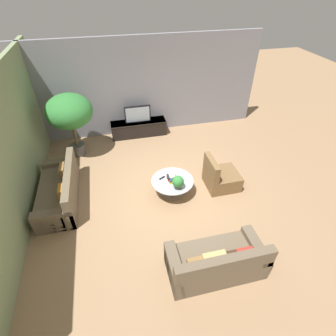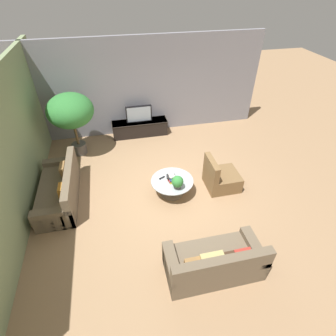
# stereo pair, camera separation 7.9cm
# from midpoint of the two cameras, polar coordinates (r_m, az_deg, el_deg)

# --- Properties ---
(ground_plane) EXTENTS (24.00, 24.00, 0.00)m
(ground_plane) POSITION_cam_midpoint_polar(r_m,az_deg,el_deg) (6.65, 0.60, -5.15)
(ground_plane) COLOR #9E7A56
(back_wall_stone) EXTENTS (7.40, 0.12, 3.00)m
(back_wall_stone) POSITION_cam_midpoint_polar(r_m,az_deg,el_deg) (8.61, -4.45, 17.22)
(back_wall_stone) COLOR gray
(back_wall_stone) RESTS_ON ground
(side_wall_left) EXTENTS (0.12, 7.40, 3.00)m
(side_wall_left) POSITION_cam_midpoint_polar(r_m,az_deg,el_deg) (6.17, -30.82, 2.49)
(side_wall_left) COLOR gray
(side_wall_left) RESTS_ON ground
(media_console) EXTENTS (1.81, 0.50, 0.50)m
(media_console) POSITION_cam_midpoint_polar(r_m,az_deg,el_deg) (8.81, -5.87, 8.71)
(media_console) COLOR black
(media_console) RESTS_ON ground
(television) EXTENTS (0.82, 0.13, 0.53)m
(television) POSITION_cam_midpoint_polar(r_m,az_deg,el_deg) (8.58, -6.09, 11.62)
(television) COLOR black
(television) RESTS_ON media_console
(coffee_table) EXTENTS (1.03, 1.03, 0.42)m
(coffee_table) POSITION_cam_midpoint_polar(r_m,az_deg,el_deg) (6.41, 1.26, -3.56)
(coffee_table) COLOR #756656
(coffee_table) RESTS_ON ground
(couch_by_wall) EXTENTS (0.84, 2.03, 0.84)m
(couch_by_wall) POSITION_cam_midpoint_polar(r_m,az_deg,el_deg) (6.77, -22.12, -4.46)
(couch_by_wall) COLOR brown
(couch_by_wall) RESTS_ON ground
(couch_near_entry) EXTENTS (1.75, 0.84, 0.84)m
(couch_near_entry) POSITION_cam_midpoint_polar(r_m,az_deg,el_deg) (5.10, 10.52, -19.63)
(couch_near_entry) COLOR brown
(couch_near_entry) RESTS_ON ground
(armchair_wicker) EXTENTS (0.80, 0.76, 0.86)m
(armchair_wicker) POSITION_cam_midpoint_polar(r_m,az_deg,el_deg) (6.76, 11.66, -2.13)
(armchair_wicker) COLOR brown
(armchair_wicker) RESTS_ON ground
(potted_palm_tall) EXTENTS (1.26, 1.26, 1.86)m
(potted_palm_tall) POSITION_cam_midpoint_polar(r_m,az_deg,el_deg) (7.76, -20.16, 11.36)
(potted_palm_tall) COLOR #514C47
(potted_palm_tall) RESTS_ON ground
(potted_plant_tabletop) EXTENTS (0.28, 0.28, 0.34)m
(potted_plant_tabletop) POSITION_cam_midpoint_polar(r_m,az_deg,el_deg) (6.00, 2.46, -3.06)
(potted_plant_tabletop) COLOR #514C47
(potted_plant_tabletop) RESTS_ON coffee_table
(book_stack) EXTENTS (0.24, 0.29, 0.16)m
(book_stack) POSITION_cam_midpoint_polar(r_m,az_deg,el_deg) (6.28, 1.15, -2.16)
(book_stack) COLOR gold
(book_stack) RESTS_ON coffee_table
(remote_black) EXTENTS (0.16, 0.11, 0.02)m
(remote_black) POSITION_cam_midpoint_polar(r_m,az_deg,el_deg) (6.38, -0.96, -2.15)
(remote_black) COLOR black
(remote_black) RESTS_ON coffee_table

